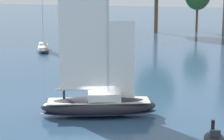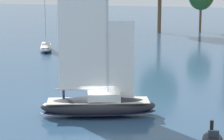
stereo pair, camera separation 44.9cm
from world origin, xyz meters
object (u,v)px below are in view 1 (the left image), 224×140
(motor_tender, at_px, (214,140))
(channel_buoy, at_px, (80,64))
(sailboat_main, at_px, (99,103))
(sailboat_moored_near_marina, at_px, (43,47))

(motor_tender, distance_m, channel_buoy, 28.91)
(sailboat_main, bearing_deg, sailboat_moored_near_marina, 127.13)
(sailboat_moored_near_marina, relative_size, motor_tender, 2.49)
(sailboat_moored_near_marina, distance_m, motor_tender, 47.48)
(motor_tender, bearing_deg, sailboat_main, 159.79)
(sailboat_main, relative_size, channel_buoy, 6.26)
(channel_buoy, bearing_deg, sailboat_main, -59.87)
(sailboat_main, height_order, sailboat_moored_near_marina, sailboat_main)
(sailboat_main, relative_size, sailboat_moored_near_marina, 1.44)
(sailboat_moored_near_marina, bearing_deg, sailboat_main, -52.87)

